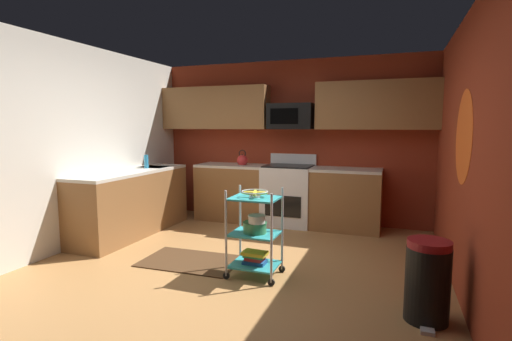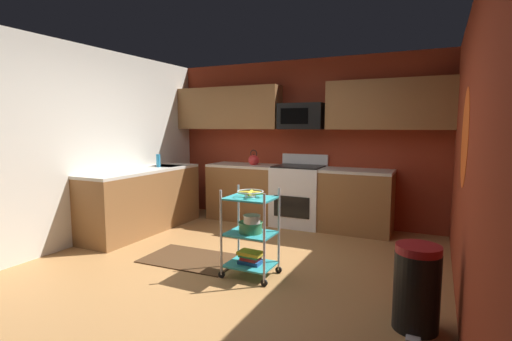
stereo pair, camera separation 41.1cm
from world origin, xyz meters
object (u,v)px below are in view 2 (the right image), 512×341
object	(u,v)px
mixing_bowl_small	(252,219)
rolling_cart	(250,233)
oven_range	(299,195)
dish_soap_bottle	(158,161)
kettle	(254,160)
fruit_bowl	(250,193)
microwave	(302,116)
mixing_bowl_large	(251,227)
book_stack	(251,257)
trash_can	(417,288)

from	to	relation	value
mixing_bowl_small	rolling_cart	bearing A→B (deg)	132.81
oven_range	dish_soap_bottle	size ratio (longest dim) A/B	5.50
dish_soap_bottle	oven_range	bearing A→B (deg)	26.27
oven_range	kettle	distance (m)	0.94
fruit_bowl	dish_soap_bottle	xyz separation A→B (m)	(-2.18, 1.20, 0.14)
kettle	dish_soap_bottle	xyz separation A→B (m)	(-1.17, -0.96, 0.02)
microwave	mixing_bowl_large	world-z (taller)	microwave
fruit_bowl	mixing_bowl_small	bearing A→B (deg)	-47.19
mixing_bowl_small	book_stack	distance (m)	0.43
mixing_bowl_small	book_stack	world-z (taller)	mixing_bowl_small
fruit_bowl	dish_soap_bottle	size ratio (longest dim) A/B	1.36
mixing_bowl_small	book_stack	bearing A→B (deg)	132.81
fruit_bowl	mixing_bowl_large	bearing A→B (deg)	-0.00
book_stack	kettle	bearing A→B (deg)	115.10
dish_soap_bottle	mixing_bowl_large	bearing A→B (deg)	-28.73
dish_soap_bottle	trash_can	bearing A→B (deg)	-22.71
oven_range	trash_can	bearing A→B (deg)	-54.24
trash_can	mixing_bowl_small	bearing A→B (deg)	167.41
oven_range	rolling_cart	xyz separation A→B (m)	(0.23, -2.16, -0.03)
mixing_bowl_small	trash_can	world-z (taller)	trash_can
microwave	fruit_bowl	world-z (taller)	microwave
microwave	mixing_bowl_small	size ratio (longest dim) A/B	3.85
microwave	dish_soap_bottle	world-z (taller)	microwave
trash_can	kettle	bearing A→B (deg)	135.80
oven_range	microwave	size ratio (longest dim) A/B	1.57
fruit_bowl	book_stack	bearing A→B (deg)	0.00
microwave	mixing_bowl_small	world-z (taller)	microwave
trash_can	mixing_bowl_large	bearing A→B (deg)	166.38
rolling_cart	mixing_bowl_small	size ratio (longest dim) A/B	5.03
mixing_bowl_large	dish_soap_bottle	distance (m)	2.54
rolling_cart	mixing_bowl_small	bearing A→B (deg)	-47.19
mixing_bowl_small	dish_soap_bottle	bearing A→B (deg)	150.89
kettle	trash_can	size ratio (longest dim) A/B	0.40
rolling_cart	dish_soap_bottle	size ratio (longest dim) A/B	4.57
mixing_bowl_small	dish_soap_bottle	world-z (taller)	dish_soap_bottle
microwave	trash_can	xyz separation A→B (m)	(1.84, -2.65, -1.37)
trash_can	dish_soap_bottle	bearing A→B (deg)	157.29
mixing_bowl_small	trash_can	bearing A→B (deg)	-12.59
rolling_cart	fruit_bowl	bearing A→B (deg)	0.00
fruit_bowl	book_stack	size ratio (longest dim) A/B	1.04
mixing_bowl_small	trash_can	distance (m)	1.64
fruit_bowl	dish_soap_bottle	bearing A→B (deg)	151.27
mixing_bowl_large	mixing_bowl_small	bearing A→B (deg)	-47.92
mixing_bowl_large	book_stack	bearing A→B (deg)	180.00
rolling_cart	book_stack	world-z (taller)	rolling_cart
mixing_bowl_large	fruit_bowl	bearing A→B (deg)	180.00
microwave	trash_can	world-z (taller)	microwave
mixing_bowl_large	microwave	bearing A→B (deg)	95.80
fruit_bowl	book_stack	xyz separation A→B (m)	(0.00, 0.00, -0.68)
rolling_cart	book_stack	bearing A→B (deg)	0.00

